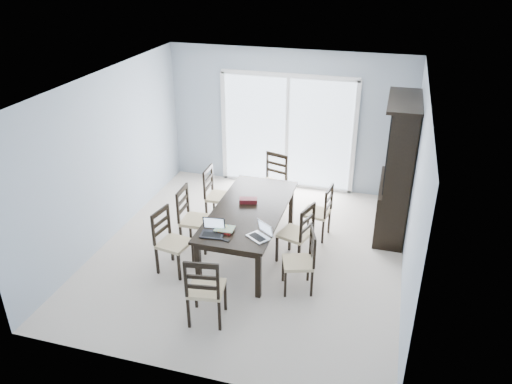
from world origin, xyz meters
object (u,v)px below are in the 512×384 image
at_px(chair_right_near, 305,255).
at_px(chair_left_near, 168,234).
at_px(laptop_dark, 212,232).
at_px(hot_tub, 255,140).
at_px(laptop_silver, 258,235).
at_px(chair_left_mid, 190,212).
at_px(chair_end_near, 204,284).
at_px(cell_phone, 226,240).
at_px(chair_end_far, 274,175).
at_px(china_hutch, 397,171).
at_px(chair_left_far, 215,189).
at_px(dining_table, 249,213).
at_px(game_box, 248,200).
at_px(chair_right_far, 322,207).
at_px(chair_right_mid, 301,228).

bearing_deg(chair_right_near, chair_left_near, 73.77).
xyz_separation_m(laptop_dark, hot_tub, (-0.66, 4.40, -0.36)).
height_order(laptop_dark, laptop_silver, laptop_dark).
height_order(chair_left_mid, chair_end_near, chair_left_mid).
xyz_separation_m(laptop_dark, laptop_silver, (0.61, 0.10, -0.00)).
bearing_deg(chair_right_near, cell_phone, 86.87).
bearing_deg(chair_end_far, china_hutch, -172.11).
bearing_deg(china_hutch, chair_left_far, -171.12).
xyz_separation_m(china_hutch, laptop_dark, (-2.29, -2.10, -0.27)).
relative_size(chair_right_near, laptop_dark, 3.16).
bearing_deg(dining_table, chair_end_near, -91.93).
distance_m(dining_table, hot_tub, 3.68).
bearing_deg(game_box, chair_left_mid, -163.67).
bearing_deg(laptop_silver, chair_left_near, -145.44).
distance_m(chair_left_mid, chair_left_far, 0.87).
xyz_separation_m(china_hutch, cell_phone, (-2.07, -2.18, -0.32)).
bearing_deg(laptop_silver, hot_tub, 142.00).
bearing_deg(chair_right_far, laptop_dark, 149.83).
distance_m(chair_right_far, chair_end_near, 2.63).
height_order(dining_table, game_box, game_box).
xyz_separation_m(dining_table, chair_right_far, (0.96, 0.74, -0.13)).
bearing_deg(laptop_dark, hot_tub, 92.26).
xyz_separation_m(dining_table, chair_left_mid, (-0.92, -0.06, -0.08)).
bearing_deg(chair_end_near, chair_right_far, 58.51).
distance_m(chair_left_far, chair_right_mid, 1.83).
height_order(chair_left_far, chair_right_near, chair_left_far).
distance_m(chair_right_near, laptop_dark, 1.26).
bearing_deg(china_hutch, dining_table, -148.29).
distance_m(china_hutch, game_box, 2.37).
bearing_deg(hot_tub, dining_table, -75.42).
height_order(chair_left_near, hot_tub, chair_left_near).
xyz_separation_m(dining_table, chair_left_near, (-0.97, -0.72, -0.10)).
relative_size(chair_right_mid, laptop_silver, 3.04).
bearing_deg(laptop_silver, chair_right_mid, 93.92).
height_order(chair_left_near, laptop_dark, chair_left_near).
height_order(dining_table, laptop_silver, laptop_silver).
relative_size(chair_left_near, laptop_dark, 3.32).
height_order(chair_right_far, laptop_silver, chair_right_far).
xyz_separation_m(chair_left_far, chair_end_far, (0.82, 0.75, 0.02)).
height_order(china_hutch, laptop_silver, china_hutch).
height_order(chair_right_near, chair_end_far, chair_end_far).
xyz_separation_m(chair_left_far, chair_end_near, (0.78, -2.48, 0.02)).
distance_m(chair_left_near, laptop_dark, 0.76).
xyz_separation_m(dining_table, game_box, (-0.07, 0.18, 0.11)).
bearing_deg(chair_left_mid, hot_tub, 178.75).
bearing_deg(game_box, hot_tub, 104.23).
height_order(chair_left_near, chair_end_far, chair_end_far).
bearing_deg(hot_tub, chair_right_mid, -64.66).
bearing_deg(game_box, dining_table, -69.06).
bearing_deg(dining_table, chair_end_far, 90.79).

